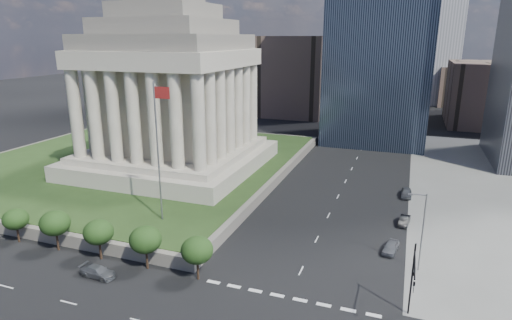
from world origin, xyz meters
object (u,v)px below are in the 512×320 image
at_px(traffic_signal_ne, 413,278).
at_px(suv_grey, 98,272).
at_px(flagpole, 159,145).
at_px(parked_sedan_far, 406,193).
at_px(parked_sedan_near, 391,247).
at_px(parked_sedan_mid, 404,221).
at_px(war_memorial, 169,70).
at_px(street_lamp_north, 421,228).

bearing_deg(traffic_signal_ne, suv_grey, -174.56).
relative_size(flagpole, parked_sedan_far, 4.49).
bearing_deg(flagpole, parked_sedan_near, 8.39).
bearing_deg(parked_sedan_mid, parked_sedan_near, -91.82).
distance_m(war_memorial, parked_sedan_far, 50.05).
xyz_separation_m(traffic_signal_ne, parked_sedan_far, (-1.00, 37.30, -4.49)).
bearing_deg(traffic_signal_ne, parked_sedan_near, 99.28).
height_order(suv_grey, parked_sedan_mid, suv_grey).
height_order(street_lamp_north, parked_sedan_mid, street_lamp_north).
height_order(flagpole, parked_sedan_far, flagpole).
xyz_separation_m(parked_sedan_mid, parked_sedan_far, (0.00, 12.54, 0.11)).
bearing_deg(parked_sedan_mid, suv_grey, -133.77).
xyz_separation_m(flagpole, parked_sedan_far, (33.33, 27.00, -12.35)).
relative_size(flagpole, street_lamp_north, 2.00).
relative_size(flagpole, suv_grey, 4.37).
distance_m(street_lamp_north, parked_sedan_near, 6.99).
bearing_deg(parked_sedan_near, flagpole, -161.92).
xyz_separation_m(suv_grey, parked_sedan_far, (33.97, 40.63, 0.10)).
distance_m(suv_grey, parked_sedan_near, 37.33).
bearing_deg(war_memorial, street_lamp_north, -25.92).
bearing_deg(war_memorial, parked_sedan_far, 3.77).
height_order(flagpole, street_lamp_north, flagpole).
bearing_deg(parked_sedan_near, street_lamp_north, -38.77).
distance_m(suv_grey, parked_sedan_far, 52.96).
bearing_deg(street_lamp_north, war_memorial, 154.08).
distance_m(traffic_signal_ne, parked_sedan_mid, 25.20).
relative_size(suv_grey, parked_sedan_mid, 1.17).
height_order(flagpole, parked_sedan_mid, flagpole).
xyz_separation_m(traffic_signal_ne, street_lamp_north, (0.83, 11.30, 0.41)).
bearing_deg(parked_sedan_far, war_memorial, -176.28).
relative_size(war_memorial, traffic_signal_ne, 4.88).
relative_size(suv_grey, parked_sedan_near, 1.09).
bearing_deg(war_memorial, flagpole, -63.11).
distance_m(parked_sedan_near, parked_sedan_far, 22.34).
relative_size(parked_sedan_mid, parked_sedan_far, 0.88).
relative_size(flagpole, parked_sedan_near, 4.76).
height_order(war_memorial, traffic_signal_ne, war_memorial).
bearing_deg(suv_grey, street_lamp_north, -65.60).
relative_size(war_memorial, parked_sedan_mid, 9.95).
distance_m(street_lamp_north, parked_sedan_far, 26.52).
xyz_separation_m(traffic_signal_ne, parked_sedan_mid, (-1.00, 24.76, -4.60)).
xyz_separation_m(war_memorial, parked_sedan_far, (45.50, 3.00, -20.64)).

